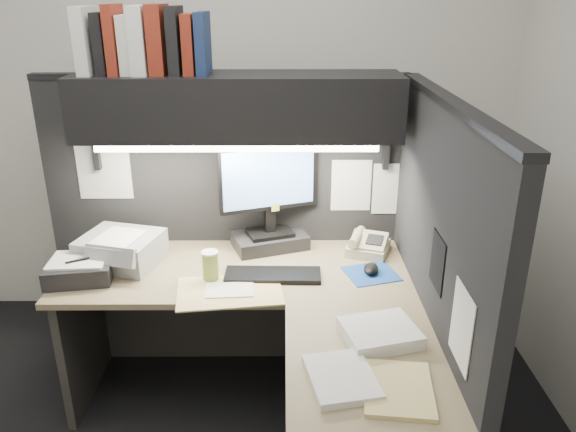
% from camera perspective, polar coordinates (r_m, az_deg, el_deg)
% --- Properties ---
extents(wall_back, '(3.50, 0.04, 2.70)m').
position_cam_1_polar(wall_back, '(3.50, -6.14, 10.91)').
color(wall_back, white).
rests_on(wall_back, floor).
extents(partition_back, '(1.90, 0.06, 1.60)m').
position_cam_1_polar(partition_back, '(3.11, -6.18, -1.09)').
color(partition_back, black).
rests_on(partition_back, floor).
extents(partition_right, '(0.06, 1.50, 1.60)m').
position_cam_1_polar(partition_right, '(2.51, 14.45, -7.69)').
color(partition_right, black).
rests_on(partition_right, floor).
extents(desk, '(1.70, 1.53, 0.73)m').
position_cam_1_polar(desk, '(2.48, 1.60, -17.27)').
color(desk, '#897657').
rests_on(desk, floor).
extents(overhead_shelf, '(1.55, 0.34, 0.30)m').
position_cam_1_polar(overhead_shelf, '(2.73, -5.12, 11.07)').
color(overhead_shelf, black).
rests_on(overhead_shelf, partition_back).
extents(task_light_tube, '(1.32, 0.04, 0.04)m').
position_cam_1_polar(task_light_tube, '(2.63, -5.23, 6.87)').
color(task_light_tube, white).
rests_on(task_light_tube, overhead_shelf).
extents(monitor, '(0.51, 0.34, 0.57)m').
position_cam_1_polar(monitor, '(2.93, -1.90, 0.82)').
color(monitor, black).
rests_on(monitor, desk).
extents(keyboard, '(0.46, 0.16, 0.02)m').
position_cam_1_polar(keyboard, '(2.71, -1.55, -6.00)').
color(keyboard, black).
rests_on(keyboard, desk).
extents(mousepad, '(0.29, 0.27, 0.00)m').
position_cam_1_polar(mousepad, '(2.77, 8.44, -5.82)').
color(mousepad, '#1A438F').
rests_on(mousepad, desk).
extents(mouse, '(0.10, 0.13, 0.04)m').
position_cam_1_polar(mouse, '(2.77, 8.42, -5.30)').
color(mouse, black).
rests_on(mouse, mousepad).
extents(telephone, '(0.26, 0.27, 0.08)m').
position_cam_1_polar(telephone, '(2.97, 8.15, -2.98)').
color(telephone, '#B5AC8B').
rests_on(telephone, desk).
extents(coffee_cup, '(0.09, 0.09, 0.14)m').
position_cam_1_polar(coffee_cup, '(2.68, -7.88, -5.16)').
color(coffee_cup, '#B3AD47').
rests_on(coffee_cup, desk).
extents(printer, '(0.43, 0.40, 0.15)m').
position_cam_1_polar(printer, '(2.94, -16.57, -3.25)').
color(printer, '#999B9E').
rests_on(printer, desk).
extents(notebook_stack, '(0.34, 0.30, 0.09)m').
position_cam_1_polar(notebook_stack, '(2.86, -20.39, -5.14)').
color(notebook_stack, black).
rests_on(notebook_stack, desk).
extents(open_folder, '(0.51, 0.37, 0.01)m').
position_cam_1_polar(open_folder, '(2.60, -5.94, -7.60)').
color(open_folder, '#D6C078').
rests_on(open_folder, desk).
extents(paper_stack_a, '(0.33, 0.30, 0.05)m').
position_cam_1_polar(paper_stack_a, '(2.28, 9.31, -11.65)').
color(paper_stack_a, white).
rests_on(paper_stack_a, desk).
extents(paper_stack_b, '(0.27, 0.32, 0.03)m').
position_cam_1_polar(paper_stack_b, '(2.06, 5.45, -16.03)').
color(paper_stack_b, white).
rests_on(paper_stack_b, desk).
extents(manila_stack, '(0.27, 0.32, 0.02)m').
position_cam_1_polar(manila_stack, '(2.05, 11.12, -16.85)').
color(manila_stack, '#D6C078').
rests_on(manila_stack, desk).
extents(binder_row, '(0.58, 0.25, 0.31)m').
position_cam_1_polar(binder_row, '(2.75, -14.45, 16.79)').
color(binder_row, white).
rests_on(binder_row, overhead_shelf).
extents(pinned_papers, '(1.76, 1.31, 0.51)m').
position_cam_1_polar(pinned_papers, '(2.66, 1.27, 0.88)').
color(pinned_papers, white).
rests_on(pinned_papers, partition_back).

